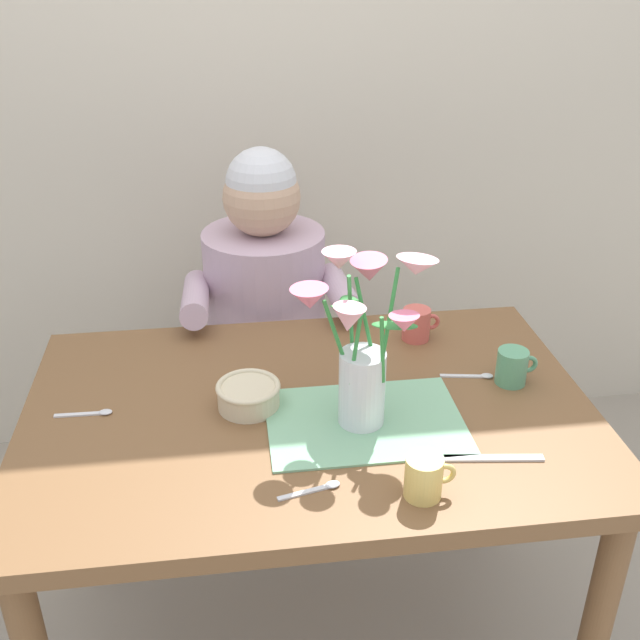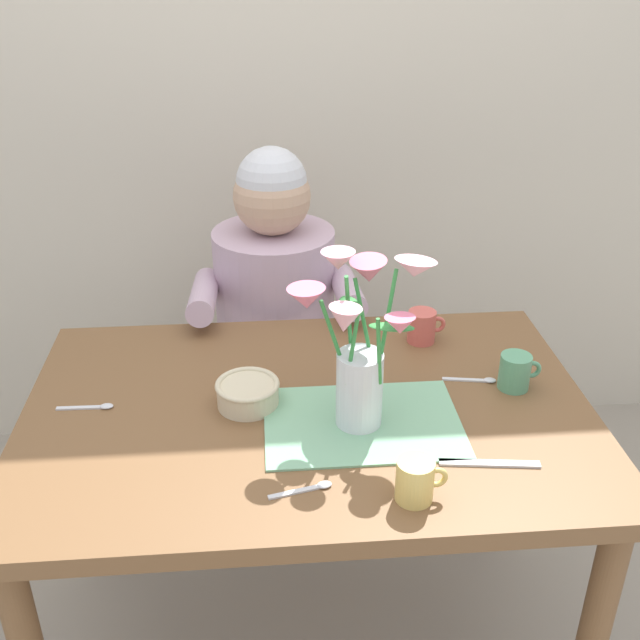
% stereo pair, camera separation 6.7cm
% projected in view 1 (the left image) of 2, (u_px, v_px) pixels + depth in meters
% --- Properties ---
extents(wood_panel_backdrop, '(4.00, 0.10, 2.50)m').
position_uv_depth(wood_panel_backdrop, '(267.00, 73.00, 2.26)').
color(wood_panel_backdrop, beige).
rests_on(wood_panel_backdrop, ground_plane).
extents(dining_table, '(1.20, 0.80, 0.74)m').
position_uv_depth(dining_table, '(310.00, 444.00, 1.62)').
color(dining_table, brown).
rests_on(dining_table, ground_plane).
extents(seated_person, '(0.45, 0.47, 1.14)m').
position_uv_depth(seated_person, '(267.00, 341.00, 2.20)').
color(seated_person, '#4C4C56').
rests_on(seated_person, ground_plane).
extents(striped_placemat, '(0.40, 0.28, 0.00)m').
position_uv_depth(striped_placemat, '(365.00, 421.00, 1.53)').
color(striped_placemat, '#7AB289').
rests_on(striped_placemat, dining_table).
extents(flower_vase, '(0.30, 0.25, 0.36)m').
position_uv_depth(flower_vase, '(362.00, 342.00, 1.45)').
color(flower_vase, silver).
rests_on(flower_vase, dining_table).
extents(ceramic_bowl, '(0.14, 0.14, 0.06)m').
position_uv_depth(ceramic_bowl, '(249.00, 394.00, 1.57)').
color(ceramic_bowl, beige).
rests_on(ceramic_bowl, dining_table).
extents(dinner_knife, '(0.19, 0.04, 0.00)m').
position_uv_depth(dinner_knife, '(494.00, 458.00, 1.42)').
color(dinner_knife, silver).
rests_on(dinner_knife, dining_table).
extents(ceramic_mug, '(0.09, 0.07, 0.08)m').
position_uv_depth(ceramic_mug, '(417.00, 324.00, 1.82)').
color(ceramic_mug, '#CC564C').
rests_on(ceramic_mug, dining_table).
extents(coffee_cup, '(0.09, 0.07, 0.08)m').
position_uv_depth(coffee_cup, '(512.00, 367.00, 1.65)').
color(coffee_cup, '#569970').
rests_on(coffee_cup, dining_table).
extents(tea_cup, '(0.09, 0.07, 0.08)m').
position_uv_depth(tea_cup, '(424.00, 477.00, 1.31)').
color(tea_cup, '#E5C666').
rests_on(tea_cup, dining_table).
extents(spoon_0, '(0.12, 0.04, 0.01)m').
position_uv_depth(spoon_0, '(319.00, 488.00, 1.34)').
color(spoon_0, silver).
rests_on(spoon_0, dining_table).
extents(spoon_1, '(0.12, 0.02, 0.01)m').
position_uv_depth(spoon_1, '(93.00, 413.00, 1.55)').
color(spoon_1, silver).
rests_on(spoon_1, dining_table).
extents(spoon_2, '(0.12, 0.03, 0.01)m').
position_uv_depth(spoon_2, '(475.00, 376.00, 1.68)').
color(spoon_2, silver).
rests_on(spoon_2, dining_table).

